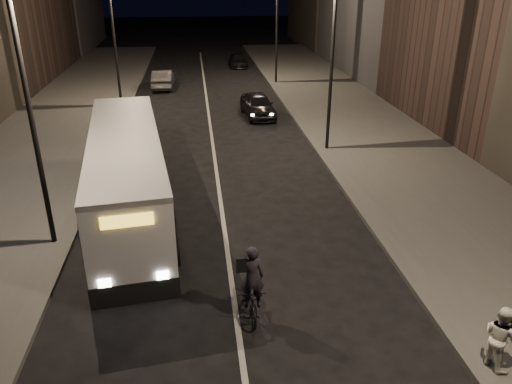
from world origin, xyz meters
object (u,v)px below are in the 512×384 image
object	(u,v)px
city_bus	(127,172)
streetlight_right_far	(273,12)
cyclist_on_bicycle	(251,292)
car_near	(258,105)
pedestrian_woman	(500,337)
streetlight_left_far	(117,21)
car_far	(238,60)
streetlight_left_near	(34,82)
car_mid	(163,79)
streetlight_right_mid	(328,40)

from	to	relation	value
city_bus	streetlight_right_far	bearing A→B (deg)	61.37
cyclist_on_bicycle	car_near	distance (m)	19.26
cyclist_on_bicycle	car_near	xyz separation A→B (m)	(2.59, 19.09, 0.00)
cyclist_on_bicycle	pedestrian_woman	bearing A→B (deg)	-28.83
cyclist_on_bicycle	car_near	bearing A→B (deg)	80.52
streetlight_left_far	pedestrian_woman	world-z (taller)	streetlight_left_far
streetlight_right_far	pedestrian_woman	size ratio (longest dim) A/B	5.23
car_near	car_far	size ratio (longest dim) A/B	1.08
streetlight_left_near	streetlight_left_far	world-z (taller)	same
car_far	pedestrian_woman	bearing A→B (deg)	-86.54
car_mid	car_far	world-z (taller)	car_mid
cyclist_on_bicycle	pedestrian_woman	xyz separation A→B (m)	(5.20, -2.66, 0.23)
pedestrian_woman	car_mid	size ratio (longest dim) A/B	0.37
streetlight_left_near	car_far	world-z (taller)	streetlight_left_near
streetlight_right_far	streetlight_left_far	bearing A→B (deg)	-150.64
city_bus	car_near	size ratio (longest dim) A/B	2.76
pedestrian_woman	car_mid	distance (m)	31.81
streetlight_right_far	car_near	bearing A→B (deg)	-104.22
streetlight_right_far	car_mid	distance (m)	9.68
streetlight_left_near	streetlight_left_far	bearing A→B (deg)	90.00
pedestrian_woman	car_mid	bearing A→B (deg)	3.03
pedestrian_woman	car_near	bearing A→B (deg)	-6.07
streetlight_left_near	streetlight_right_far	bearing A→B (deg)	66.04
streetlight_right_far	cyclist_on_bicycle	distance (m)	29.14
streetlight_left_far	car_near	xyz separation A→B (m)	(8.32, -3.25, -4.65)
streetlight_right_far	car_far	bearing A→B (deg)	103.78
streetlight_left_near	car_mid	xyz separation A→B (m)	(2.19, 23.59, -4.66)
streetlight_left_near	car_mid	distance (m)	24.14
streetlight_left_near	city_bus	size ratio (longest dim) A/B	0.71
car_near	car_far	bearing A→B (deg)	83.09
streetlight_right_mid	streetlight_right_far	size ratio (longest dim) A/B	1.00
streetlight_left_near	streetlight_left_far	size ratio (longest dim) A/B	1.00
streetlight_right_far	streetlight_left_far	world-z (taller)	same
cyclist_on_bicycle	streetlight_left_near	bearing A→B (deg)	141.09
city_bus	cyclist_on_bicycle	size ratio (longest dim) A/B	5.42
city_bus	car_near	world-z (taller)	city_bus
streetlight_right_mid	streetlight_left_near	xyz separation A→B (m)	(-10.66, -8.00, 0.00)
cyclist_on_bicycle	car_mid	bearing A→B (deg)	95.46
streetlight_right_mid	car_far	bearing A→B (deg)	94.70
streetlight_left_near	streetlight_right_mid	bearing A→B (deg)	36.88
streetlight_right_far	streetlight_left_near	world-z (taller)	same
pedestrian_woman	car_far	world-z (taller)	pedestrian_woman
streetlight_right_mid	car_near	bearing A→B (deg)	109.17
streetlight_left_near	pedestrian_woman	size ratio (longest dim) A/B	5.23
city_bus	car_near	bearing A→B (deg)	56.43
streetlight_right_mid	car_near	xyz separation A→B (m)	(-2.35, 6.75, -4.65)
cyclist_on_bicycle	streetlight_left_far	bearing A→B (deg)	102.62
streetlight_left_far	car_mid	world-z (taller)	streetlight_left_far
pedestrian_woman	streetlight_left_near	bearing A→B (deg)	44.45
streetlight_right_far	streetlight_left_near	size ratio (longest dim) A/B	1.00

